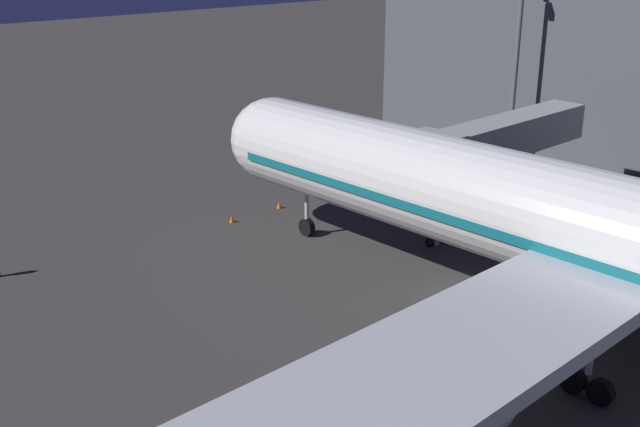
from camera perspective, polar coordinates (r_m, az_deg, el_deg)
The scene contains 5 objects.
ground_plane at distance 44.16m, azimuth 10.60°, elevation -6.15°, with size 320.00×320.00×0.00m, color #383533.
jet_bridge at distance 53.17m, azimuth 12.22°, elevation 5.16°, with size 18.23×3.40×7.56m.
apron_floodlight_mast at distance 69.55m, azimuth 14.41°, elevation 11.36°, with size 2.90×0.50×16.26m.
traffic_cone_nose_port at distance 57.32m, azimuth -3.05°, elevation 0.66°, with size 0.36×0.36×0.55m, color orange.
traffic_cone_nose_starboard at distance 54.77m, azimuth -6.56°, elevation -0.38°, with size 0.36×0.36×0.55m, color orange.
Camera 1 is at (32.56, 22.90, 19.12)m, focal length 43.14 mm.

